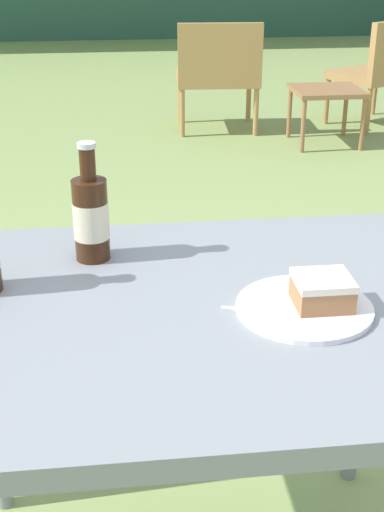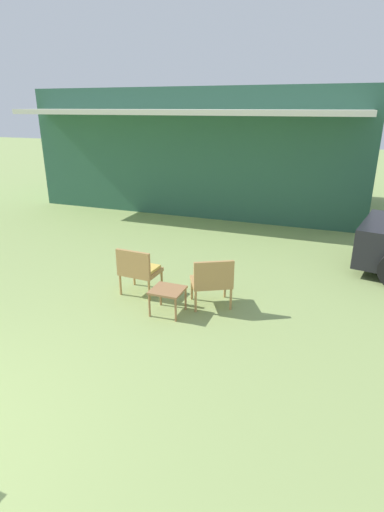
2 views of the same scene
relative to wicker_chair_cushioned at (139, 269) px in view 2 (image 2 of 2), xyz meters
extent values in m
cube|color=#2D5B47|center=(-1.05, 6.81, 1.20)|extent=(9.04, 4.26, 3.25)
cube|color=silver|center=(-1.05, 4.07, 2.24)|extent=(8.58, 1.20, 0.12)
cylinder|color=#B2844C|center=(0.27, 0.24, -0.26)|extent=(0.04, 0.04, 0.33)
cylinder|color=#B2844C|center=(-0.24, 0.27, -0.26)|extent=(0.04, 0.04, 0.33)
cylinder|color=#B2844C|center=(0.25, -0.16, -0.26)|extent=(0.04, 0.04, 0.33)
cylinder|color=#B2844C|center=(-0.27, -0.13, -0.26)|extent=(0.04, 0.04, 0.33)
cube|color=#B2844C|center=(0.00, 0.06, -0.07)|extent=(0.60, 0.49, 0.06)
cube|color=#B2844C|center=(-0.01, -0.15, 0.15)|extent=(0.57, 0.08, 0.37)
cube|color=gold|center=(0.00, 0.06, -0.01)|extent=(0.54, 0.42, 0.05)
cylinder|color=#B2844C|center=(1.30, 0.36, -0.26)|extent=(0.04, 0.04, 0.33)
cylinder|color=#B2844C|center=(0.84, 0.11, -0.26)|extent=(0.04, 0.04, 0.33)
cylinder|color=#B2844C|center=(1.49, 0.00, -0.26)|extent=(0.04, 0.04, 0.33)
cylinder|color=#B2844C|center=(1.03, -0.24, -0.26)|extent=(0.04, 0.04, 0.33)
cube|color=#B2844C|center=(1.16, 0.06, -0.07)|extent=(0.72, 0.68, 0.06)
cube|color=#B2844C|center=(1.26, -0.12, 0.15)|extent=(0.53, 0.32, 0.37)
cube|color=#996B42|center=(0.67, -0.41, -0.07)|extent=(0.45, 0.42, 0.03)
cylinder|color=#996B42|center=(0.47, -0.60, -0.26)|extent=(0.03, 0.03, 0.34)
cylinder|color=#996B42|center=(0.87, -0.60, -0.26)|extent=(0.03, 0.03, 0.34)
cylinder|color=#996B42|center=(0.47, -0.23, -0.26)|extent=(0.03, 0.03, 0.34)
cylinder|color=#996B42|center=(0.87, -0.23, -0.26)|extent=(0.03, 0.03, 0.34)
camera|label=1|loc=(-0.76, -5.02, 0.92)|focal=50.00mm
camera|label=2|loc=(2.79, -5.07, 2.36)|focal=28.00mm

